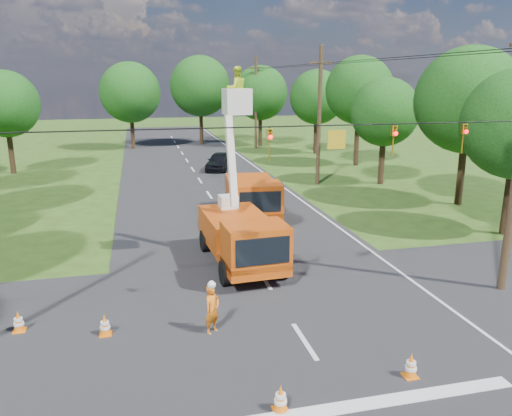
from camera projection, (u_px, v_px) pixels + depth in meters
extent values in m
plane|color=#2E4815|center=(209.00, 195.00, 33.88)|extent=(140.00, 140.00, 0.00)
cube|color=black|center=(209.00, 195.00, 33.88)|extent=(12.00, 100.00, 0.06)
cube|color=black|center=(285.00, 313.00, 16.94)|extent=(56.00, 10.00, 0.07)
cube|color=silver|center=(347.00, 409.00, 12.05)|extent=(9.00, 0.45, 0.02)
cube|color=silver|center=(288.00, 191.00, 35.14)|extent=(0.12, 90.00, 0.02)
cube|color=#C53C0D|center=(240.00, 247.00, 21.25)|extent=(2.73, 6.57, 0.48)
cube|color=#C53C0D|center=(256.00, 245.00, 18.89)|extent=(2.46, 1.96, 1.61)
cube|color=black|center=(263.00, 251.00, 18.03)|extent=(2.04, 0.18, 1.02)
cube|color=#C53C0D|center=(235.00, 226.00, 21.87)|extent=(2.75, 4.11, 1.08)
cylinder|color=black|center=(225.00, 273.00, 19.11)|extent=(0.40, 1.01, 0.99)
cylinder|color=black|center=(281.00, 267.00, 19.74)|extent=(0.40, 1.01, 0.99)
cylinder|color=black|center=(205.00, 241.00, 22.90)|extent=(0.40, 1.01, 0.99)
cylinder|color=black|center=(252.00, 236.00, 23.53)|extent=(0.40, 1.01, 0.99)
cube|color=silver|center=(228.00, 202.00, 22.77)|extent=(0.85, 0.85, 0.59)
cube|color=silver|center=(231.00, 152.00, 21.62)|extent=(0.38, 1.45, 4.66)
cube|color=silver|center=(237.00, 102.00, 20.02)|extent=(1.08, 1.08, 1.02)
imported|color=#C6E526|center=(237.00, 89.00, 19.89)|extent=(0.94, 0.78, 1.75)
cube|color=#C53C0D|center=(252.00, 204.00, 28.45)|extent=(3.08, 6.84, 0.50)
cube|color=#C53C0D|center=(258.00, 199.00, 25.95)|extent=(2.61, 2.11, 1.66)
cube|color=black|center=(260.00, 202.00, 25.04)|extent=(2.10, 0.27, 1.05)
cube|color=#C53C0D|center=(250.00, 188.00, 29.12)|extent=(2.99, 4.33, 1.11)
cylinder|color=black|center=(235.00, 219.00, 26.36)|extent=(0.45, 1.05, 1.02)
cylinder|color=black|center=(279.00, 218.00, 26.66)|extent=(0.45, 1.05, 1.02)
cylinder|color=black|center=(229.00, 200.00, 30.39)|extent=(0.45, 1.05, 1.02)
cylinder|color=black|center=(266.00, 199.00, 30.69)|extent=(0.45, 1.05, 1.02)
imported|color=#E34A13|center=(212.00, 309.00, 15.44)|extent=(0.69, 0.67, 1.60)
imported|color=black|center=(219.00, 161.00, 43.16)|extent=(3.34, 4.81, 1.52)
cone|color=orange|center=(281.00, 398.00, 11.85)|extent=(0.36, 0.36, 0.70)
cube|color=orange|center=(280.00, 410.00, 11.94)|extent=(0.38, 0.38, 0.04)
cylinder|color=white|center=(281.00, 395.00, 11.84)|extent=(0.26, 0.26, 0.09)
cylinder|color=white|center=(281.00, 401.00, 11.87)|extent=(0.31, 0.31, 0.09)
cone|color=orange|center=(411.00, 365.00, 13.20)|extent=(0.36, 0.36, 0.70)
cube|color=orange|center=(410.00, 376.00, 13.29)|extent=(0.38, 0.38, 0.04)
cylinder|color=white|center=(411.00, 363.00, 13.18)|extent=(0.26, 0.26, 0.09)
cylinder|color=white|center=(411.00, 368.00, 13.22)|extent=(0.31, 0.31, 0.09)
cone|color=orange|center=(279.00, 251.00, 21.85)|extent=(0.36, 0.36, 0.70)
cube|color=orange|center=(278.00, 259.00, 21.94)|extent=(0.38, 0.38, 0.04)
cylinder|color=white|center=(279.00, 250.00, 21.83)|extent=(0.26, 0.26, 0.09)
cylinder|color=white|center=(279.00, 253.00, 21.87)|extent=(0.31, 0.31, 0.09)
cone|color=orange|center=(261.00, 224.00, 25.89)|extent=(0.36, 0.36, 0.70)
cube|color=orange|center=(261.00, 230.00, 25.97)|extent=(0.38, 0.38, 0.04)
cylinder|color=white|center=(261.00, 223.00, 25.87)|extent=(0.26, 0.26, 0.09)
cylinder|color=white|center=(261.00, 226.00, 25.91)|extent=(0.31, 0.31, 0.09)
cone|color=orange|center=(105.00, 324.00, 15.37)|extent=(0.36, 0.36, 0.70)
cube|color=orange|center=(106.00, 334.00, 15.45)|extent=(0.38, 0.38, 0.04)
cylinder|color=white|center=(105.00, 323.00, 15.35)|extent=(0.26, 0.26, 0.09)
cylinder|color=white|center=(105.00, 327.00, 15.39)|extent=(0.31, 0.31, 0.09)
cone|color=orange|center=(18.00, 321.00, 15.59)|extent=(0.36, 0.36, 0.70)
cube|color=orange|center=(20.00, 331.00, 15.67)|extent=(0.38, 0.38, 0.04)
cylinder|color=white|center=(18.00, 319.00, 15.57)|extent=(0.26, 0.26, 0.09)
cylinder|color=white|center=(19.00, 324.00, 15.61)|extent=(0.31, 0.31, 0.09)
cone|color=orange|center=(267.00, 198.00, 31.44)|extent=(0.36, 0.36, 0.70)
cube|color=orange|center=(267.00, 204.00, 31.53)|extent=(0.38, 0.38, 0.04)
cylinder|color=white|center=(267.00, 197.00, 31.43)|extent=(0.26, 0.26, 0.09)
cylinder|color=white|center=(267.00, 200.00, 31.47)|extent=(0.31, 0.31, 0.09)
cylinder|color=#4C3823|center=(319.00, 117.00, 36.41)|extent=(0.30, 0.30, 10.00)
cube|color=#4C3823|center=(321.00, 63.00, 35.45)|extent=(1.80, 0.12, 0.12)
cylinder|color=#4C3823|center=(256.00, 103.00, 55.23)|extent=(0.30, 0.30, 10.00)
cube|color=#4C3823|center=(256.00, 68.00, 54.27)|extent=(1.80, 0.12, 0.12)
cylinder|color=black|center=(273.00, 127.00, 15.24)|extent=(18.00, 0.04, 0.04)
cube|color=#BA9316|center=(336.00, 140.00, 15.82)|extent=(0.60, 0.05, 0.60)
imported|color=#BA9316|center=(270.00, 145.00, 15.35)|extent=(0.16, 0.20, 1.00)
sphere|color=#FF0C0C|center=(271.00, 137.00, 15.18)|extent=(0.14, 0.14, 0.14)
imported|color=#BA9316|center=(394.00, 141.00, 16.30)|extent=(0.16, 0.20, 1.00)
sphere|color=#FF0C0C|center=(396.00, 134.00, 16.12)|extent=(0.14, 0.14, 0.14)
imported|color=#BA9316|center=(463.00, 139.00, 16.88)|extent=(0.16, 0.20, 1.00)
sphere|color=#FF0C0C|center=(466.00, 132.00, 16.70)|extent=(0.14, 0.14, 0.14)
cylinder|color=#382616|center=(11.00, 149.00, 41.34)|extent=(0.44, 0.44, 4.05)
sphere|color=#143B0F|center=(5.00, 104.00, 40.41)|extent=(5.40, 5.40, 5.40)
cylinder|color=#382616|center=(508.00, 196.00, 25.12)|extent=(0.44, 0.44, 3.96)
cylinder|color=#382616|center=(461.00, 168.00, 31.02)|extent=(0.44, 0.44, 4.58)
sphere|color=#143B0F|center=(469.00, 100.00, 29.97)|extent=(6.40, 6.40, 6.40)
cylinder|color=#382616|center=(382.00, 159.00, 37.31)|extent=(0.44, 0.44, 3.78)
sphere|color=#143B0F|center=(385.00, 112.00, 36.44)|extent=(5.00, 5.00, 5.00)
cylinder|color=#382616|center=(357.00, 139.00, 45.07)|extent=(0.44, 0.44, 4.75)
sphere|color=#143B0F|center=(359.00, 90.00, 43.98)|extent=(6.00, 6.00, 6.00)
cylinder|color=#382616|center=(316.00, 134.00, 52.45)|extent=(0.44, 0.44, 4.14)
sphere|color=#143B0F|center=(317.00, 97.00, 51.50)|extent=(5.60, 5.60, 5.60)
cylinder|color=#382616|center=(132.00, 129.00, 55.73)|extent=(0.44, 0.44, 4.40)
sphere|color=#143B0F|center=(130.00, 92.00, 54.72)|extent=(6.60, 6.60, 6.60)
cylinder|color=#382616|center=(201.00, 124.00, 59.35)|extent=(0.44, 0.44, 4.84)
sphere|color=#143B0F|center=(200.00, 86.00, 58.24)|extent=(7.00, 7.00, 7.00)
cylinder|color=#382616|center=(260.00, 127.00, 58.05)|extent=(0.44, 0.44, 4.31)
sphere|color=#143B0F|center=(260.00, 93.00, 57.06)|extent=(6.20, 6.20, 6.20)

